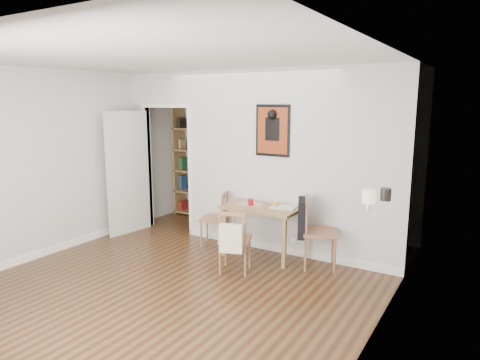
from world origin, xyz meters
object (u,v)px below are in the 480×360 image
Objects in this scene: fireplace at (377,255)px; chair_front at (235,240)px; red_glass at (251,202)px; notebook at (283,207)px; ceramic_jar_a at (386,194)px; dining_table at (263,212)px; chair_left at (214,219)px; ceramic_jar_b at (386,192)px; orange_fruit at (276,204)px; chair_right at (318,231)px; bookshelf at (197,161)px; mantel_lamp at (369,198)px.

chair_front is at bearing 175.23° from fireplace.
chair_front reaches higher than red_glass.
ceramic_jar_a is at bearing -27.03° from notebook.
dining_table is 0.85× the size of fireplace.
chair_left is 2.49× the size of notebook.
chair_front is at bearing -174.39° from ceramic_jar_b.
red_glass reaches higher than orange_fruit.
ceramic_jar_b is at bearing 100.59° from ceramic_jar_a.
ceramic_jar_a is 1.40× the size of ceramic_jar_b.
orange_fruit reaches higher than dining_table.
chair_right is at bearing 151.01° from ceramic_jar_b.
chair_left is at bearing 164.89° from ceramic_jar_a.
red_glass is 0.75× the size of ceramic_jar_a.
notebook is (0.30, 0.05, 0.10)m from dining_table.
ceramic_jar_a reaches higher than chair_right.
bookshelf is 4.40m from ceramic_jar_a.
chair_left is 0.76m from red_glass.
bookshelf reaches higher than fireplace.
chair_left is 1.96m from bookshelf.
bookshelf is 2.64m from orange_fruit.
chair_right is at bearing 127.51° from mantel_lamp.
chair_right is 0.45× the size of bookshelf.
orange_fruit is (2.31, -1.25, -0.28)m from bookshelf.
bookshelf reaches higher than ceramic_jar_a.
fireplace is (0.95, -0.84, 0.13)m from chair_right.
orange_fruit is 2.07m from mantel_lamp.
chair_front reaches higher than notebook.
red_glass is at bearing 149.20° from mantel_lamp.
fireplace is 6.45× the size of mantel_lamp.
ceramic_jar_b is at bearing 89.54° from mantel_lamp.
chair_front is at bearing -43.63° from bookshelf.
ceramic_jar_a reaches higher than red_glass.
chair_right is 1.27m from fireplace.
red_glass is (-0.13, 0.62, 0.35)m from chair_front.
fireplace is 0.76m from mantel_lamp.
notebook is at bearing 173.50° from chair_right.
notebook is at bearing 16.50° from red_glass.
ceramic_jar_a is at bearing -27.25° from bookshelf.
chair_front is 0.84m from orange_fruit.
ceramic_jar_b reaches higher than chair_left.
bookshelf is 22.80× the size of ceramic_jar_b.
chair_front is 1.82m from fireplace.
chair_front is 1.95m from ceramic_jar_b.
mantel_lamp reaches higher than fireplace.
orange_fruit is at bearing 150.58° from fireplace.
notebook is (0.31, 0.75, 0.31)m from chair_front.
notebook is at bearing 2.53° from orange_fruit.
fireplace is at bearing -28.89° from bookshelf.
ceramic_jar_b is (1.57, -0.57, 0.45)m from orange_fruit.
fireplace is at bearing 85.85° from mantel_lamp.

